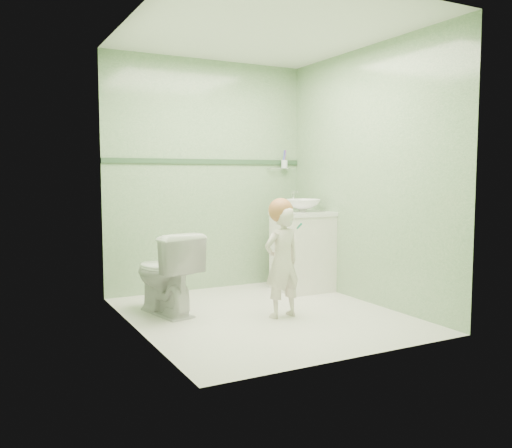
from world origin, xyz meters
TOP-DOWN VIEW (x-y plane):
  - ground at (0.00, 0.00)m, footprint 2.50×2.50m
  - room_shell at (0.00, 0.00)m, footprint 2.50×2.54m
  - trim_stripe at (0.00, 1.24)m, footprint 2.20×0.02m
  - vanity at (0.84, 0.70)m, footprint 0.52×0.50m
  - counter at (0.84, 0.70)m, footprint 0.54×0.52m
  - basin at (0.84, 0.70)m, footprint 0.37×0.37m
  - faucet at (0.84, 0.89)m, footprint 0.03×0.13m
  - cup_holder at (0.89, 1.18)m, footprint 0.26×0.07m
  - toilet at (-0.74, 0.44)m, footprint 0.54×0.78m
  - toddler at (0.10, -0.13)m, footprint 0.37×0.26m
  - hair_cap at (0.10, -0.10)m, footprint 0.21×0.21m
  - teal_toothbrush at (0.19, -0.24)m, footprint 0.11×0.14m

SIDE VIEW (x-z plane):
  - ground at x=0.00m, z-range 0.00..0.00m
  - toilet at x=-0.74m, z-range 0.00..0.72m
  - vanity at x=0.84m, z-range 0.00..0.80m
  - toddler at x=0.10m, z-range 0.00..0.95m
  - teal_toothbrush at x=0.19m, z-range 0.75..0.83m
  - counter at x=0.84m, z-range 0.79..0.83m
  - basin at x=0.84m, z-range 0.83..0.96m
  - hair_cap at x=0.10m, z-range 0.81..1.02m
  - faucet at x=0.84m, z-range 0.88..1.06m
  - room_shell at x=0.00m, z-range 0.00..2.40m
  - cup_holder at x=0.89m, z-range 1.23..1.44m
  - trim_stripe at x=0.00m, z-range 1.33..1.38m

